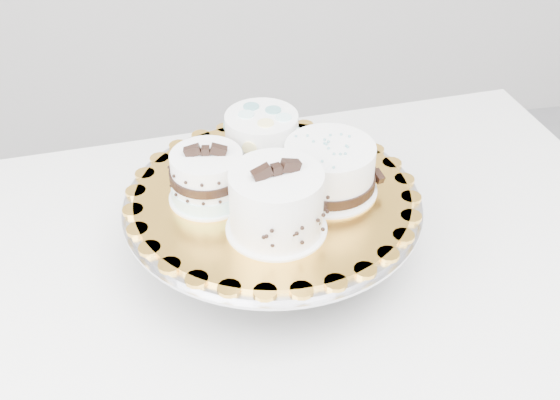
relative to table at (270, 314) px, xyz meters
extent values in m
cube|color=white|center=(0.00, 0.00, 0.07)|extent=(1.19, 0.85, 0.04)
cube|color=white|center=(0.49, 0.37, -0.31)|extent=(0.05, 0.05, 0.71)
cylinder|color=gray|center=(0.01, 0.03, 0.09)|extent=(0.18, 0.18, 0.01)
cylinder|color=gray|center=(0.01, 0.03, 0.13)|extent=(0.12, 0.12, 0.09)
cylinder|color=silver|center=(0.01, 0.03, 0.19)|extent=(0.38, 0.38, 0.01)
cylinder|color=silver|center=(0.01, 0.03, 0.18)|extent=(0.39, 0.39, 0.00)
cylinder|color=orange|center=(0.01, 0.03, 0.19)|extent=(0.40, 0.40, 0.01)
cylinder|color=white|center=(0.00, -0.05, 0.20)|extent=(0.12, 0.12, 0.00)
cylinder|color=white|center=(0.00, -0.05, 0.24)|extent=(0.13, 0.13, 0.08)
cylinder|color=white|center=(-0.07, 0.03, 0.20)|extent=(0.10, 0.10, 0.00)
cylinder|color=white|center=(-0.07, 0.03, 0.23)|extent=(0.10, 0.10, 0.06)
cylinder|color=#C1F3F4|center=(-0.07, 0.03, 0.21)|extent=(0.09, 0.09, 0.02)
cylinder|color=black|center=(-0.07, 0.03, 0.23)|extent=(0.10, 0.10, 0.01)
cylinder|color=white|center=(0.01, 0.10, 0.20)|extent=(0.11, 0.11, 0.00)
cylinder|color=white|center=(0.01, 0.10, 0.23)|extent=(0.13, 0.13, 0.07)
cylinder|color=white|center=(0.08, 0.02, 0.20)|extent=(0.13, 0.13, 0.00)
cylinder|color=white|center=(0.08, 0.02, 0.23)|extent=(0.14, 0.14, 0.06)
cylinder|color=black|center=(0.08, 0.02, 0.21)|extent=(0.12, 0.12, 0.01)
camera|label=1|loc=(-0.12, -0.69, 0.74)|focal=45.00mm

